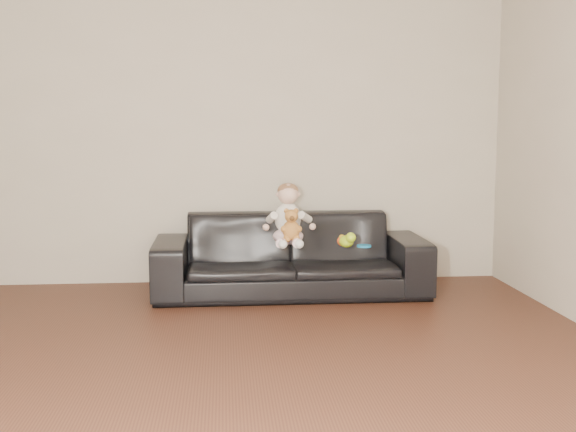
{
  "coord_description": "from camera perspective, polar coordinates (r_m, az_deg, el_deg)",
  "views": [
    {
      "loc": [
        0.16,
        -3.29,
        1.31
      ],
      "look_at": [
        0.64,
        2.15,
        0.63
      ],
      "focal_mm": 45.0,
      "sensor_mm": 36.0,
      "label": 1
    }
  ],
  "objects": [
    {
      "name": "wall_front",
      "position": [
        0.56,
        -21.62,
        5.27
      ],
      "size": [
        5.0,
        0.0,
        5.0
      ],
      "primitive_type": "plane",
      "rotation": [
        -1.57,
        0.0,
        0.0
      ],
      "color": "beige",
      "rests_on": "ground"
    },
    {
      "name": "floor",
      "position": [
        3.55,
        -7.54,
        -14.63
      ],
      "size": [
        5.5,
        5.5,
        0.0
      ],
      "primitive_type": "plane",
      "color": "#472619",
      "rests_on": "ground"
    },
    {
      "name": "baby",
      "position": [
        5.49,
        0.01,
        -0.14
      ],
      "size": [
        0.34,
        0.41,
        0.47
      ],
      "rotation": [
        0.0,
        0.0,
        -0.17
      ],
      "color": "silver",
      "rests_on": "sofa"
    },
    {
      "name": "teddy_bear",
      "position": [
        5.35,
        0.26,
        -0.73
      ],
      "size": [
        0.16,
        0.16,
        0.24
      ],
      "rotation": [
        0.0,
        0.0,
        -0.29
      ],
      "color": "#B77834",
      "rests_on": "sofa"
    },
    {
      "name": "toy_rattle",
      "position": [
        5.48,
        4.28,
        -1.99
      ],
      "size": [
        0.1,
        0.1,
        0.07
      ],
      "primitive_type": "sphere",
      "rotation": [
        0.0,
        0.0,
        -0.43
      ],
      "color": "#E8531B",
      "rests_on": "sofa"
    },
    {
      "name": "sofa",
      "position": [
        5.65,
        0.19,
        -3.06
      ],
      "size": [
        2.11,
        0.83,
        0.62
      ],
      "primitive_type": "imported",
      "rotation": [
        0.0,
        0.0,
        0.0
      ],
      "color": "black",
      "rests_on": "floor"
    },
    {
      "name": "toy_green",
      "position": [
        5.41,
        4.63,
        -2.01
      ],
      "size": [
        0.12,
        0.14,
        0.09
      ],
      "primitive_type": "ellipsoid",
      "rotation": [
        0.0,
        0.0,
        0.07
      ],
      "color": "#AEDE1A",
      "rests_on": "sofa"
    },
    {
      "name": "toy_blue_disc",
      "position": [
        5.45,
        6.02,
        -2.37
      ],
      "size": [
        0.14,
        0.14,
        0.02
      ],
      "primitive_type": "cylinder",
      "rotation": [
        0.0,
        0.0,
        -0.43
      ],
      "color": "#187EC2",
      "rests_on": "sofa"
    },
    {
      "name": "wall_back",
      "position": [
        6.04,
        -6.64,
        7.0
      ],
      "size": [
        5.0,
        0.0,
        5.0
      ],
      "primitive_type": "plane",
      "rotation": [
        1.57,
        0.0,
        0.0
      ],
      "color": "beige",
      "rests_on": "ground"
    }
  ]
}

